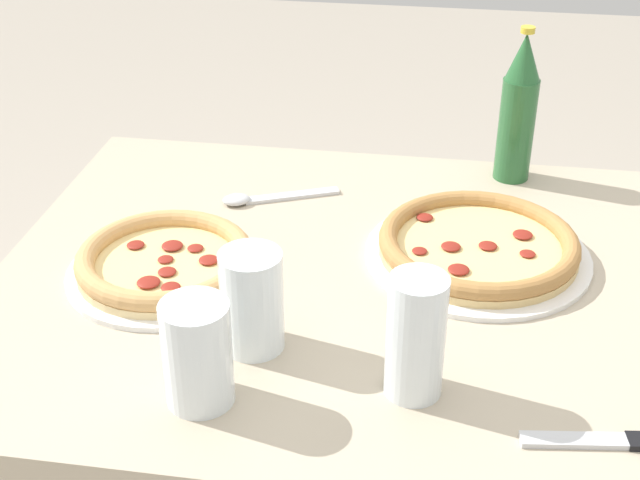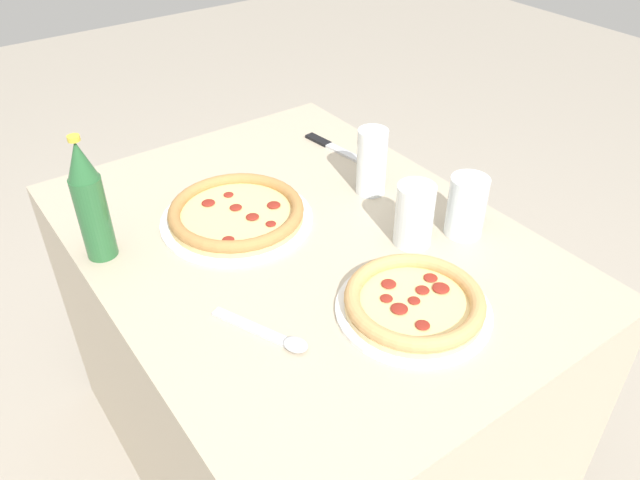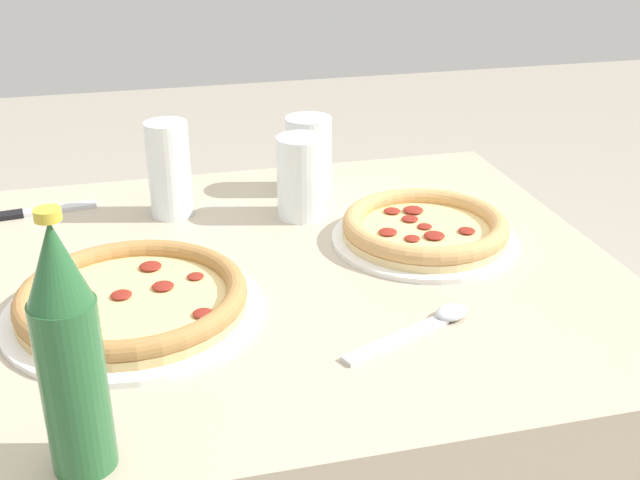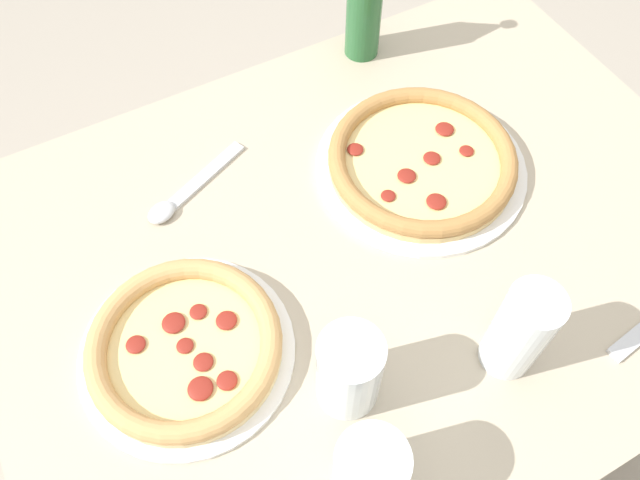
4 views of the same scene
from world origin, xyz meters
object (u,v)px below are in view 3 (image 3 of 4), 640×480
at_px(glass_lemonade, 170,174).
at_px(beer_bottle, 69,353).
at_px(glass_cola, 309,158).
at_px(pizza_pepperoni, 425,229).
at_px(glass_mango_juice, 301,180).
at_px(pizza_salami, 133,300).
at_px(knife, 29,213).
at_px(spoon, 428,324).

xyz_separation_m(glass_lemonade, beer_bottle, (-0.13, -0.60, 0.06)).
bearing_deg(glass_cola, pizza_pepperoni, -64.32).
distance_m(glass_cola, glass_mango_juice, 0.12).
height_order(pizza_pepperoni, glass_cola, glass_cola).
relative_size(pizza_salami, knife, 1.69).
relative_size(pizza_salami, spoon, 1.74).
bearing_deg(glass_cola, beer_bottle, -119.92).
xyz_separation_m(glass_lemonade, spoon, (0.28, -0.44, -0.06)).
bearing_deg(glass_lemonade, glass_cola, 12.45).
height_order(beer_bottle, knife, beer_bottle).
bearing_deg(glass_mango_juice, beer_bottle, -121.92).
distance_m(pizza_pepperoni, beer_bottle, 0.65).
relative_size(glass_lemonade, glass_mango_juice, 1.17).
bearing_deg(glass_lemonade, glass_mango_juice, -15.57).
height_order(pizza_salami, glass_cola, glass_cola).
bearing_deg(beer_bottle, glass_mango_juice, 58.08).
height_order(pizza_salami, knife, pizza_salami).
xyz_separation_m(pizza_pepperoni, beer_bottle, (-0.50, -0.40, 0.11)).
xyz_separation_m(pizza_salami, knife, (-0.16, 0.37, -0.02)).
relative_size(glass_cola, knife, 0.67).
bearing_deg(pizza_salami, beer_bottle, -101.23).
relative_size(pizza_salami, pizza_pepperoni, 1.17).
bearing_deg(pizza_pepperoni, glass_mango_juice, 138.33).
distance_m(beer_bottle, knife, 0.67).
xyz_separation_m(pizza_salami, glass_cola, (0.32, 0.37, 0.04)).
relative_size(glass_lemonade, knife, 0.80).
bearing_deg(knife, spoon, -44.24).
xyz_separation_m(knife, spoon, (0.51, -0.50, 0.00)).
height_order(pizza_pepperoni, spoon, pizza_pepperoni).
bearing_deg(glass_mango_juice, glass_cola, 70.95).
distance_m(beer_bottle, spoon, 0.46).
relative_size(glass_mango_juice, spoon, 0.71).
distance_m(knife, spoon, 0.72).
xyz_separation_m(glass_cola, knife, (-0.48, 0.00, -0.06)).
bearing_deg(knife, glass_mango_juice, -14.55).
distance_m(pizza_pepperoni, spoon, 0.26).
height_order(glass_mango_juice, knife, glass_mango_juice).
distance_m(pizza_salami, pizza_pepperoni, 0.46).
bearing_deg(pizza_pepperoni, glass_cola, 115.68).
distance_m(glass_lemonade, beer_bottle, 0.62).
distance_m(glass_cola, beer_bottle, 0.76).
height_order(pizza_salami, glass_mango_juice, glass_mango_juice).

